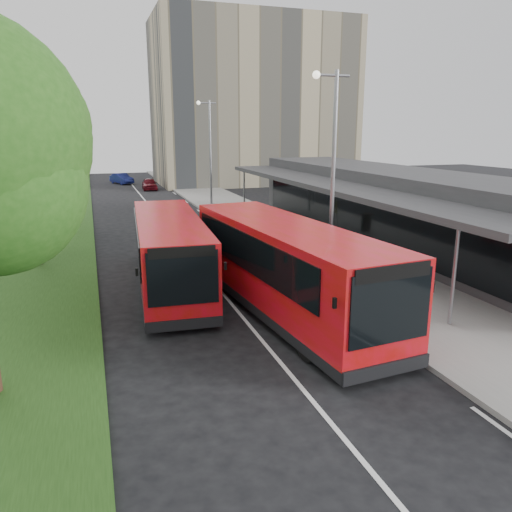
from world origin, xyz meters
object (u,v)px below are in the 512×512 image
(tree_mid, at_px, (24,135))
(car_far, at_px, (122,179))
(lamp_post_near, at_px, (331,167))
(car_near, at_px, (149,184))
(tree_far, at_px, (46,141))
(bus_main, at_px, (286,269))
(bus_second, at_px, (170,252))
(bollard, at_px, (232,212))
(lamp_post_far, at_px, (209,148))
(litter_bin, at_px, (282,227))

(tree_mid, bearing_deg, car_far, 80.44)
(lamp_post_near, bearing_deg, car_near, 94.41)
(car_near, xyz_separation_m, car_far, (-2.36, 6.96, -0.00))
(lamp_post_near, bearing_deg, tree_far, 120.29)
(lamp_post_near, distance_m, bus_main, 4.60)
(car_near, bearing_deg, bus_second, -92.68)
(bus_second, bearing_deg, car_far, 92.98)
(tree_mid, height_order, bollard, tree_mid)
(bollard, bearing_deg, car_near, 98.73)
(lamp_post_far, bearing_deg, bollard, -85.40)
(lamp_post_far, xyz_separation_m, litter_bin, (1.61, -10.95, -4.05))
(bus_second, xyz_separation_m, bollard, (6.24, 13.43, -0.83))
(tree_far, relative_size, litter_bin, 8.03)
(bus_main, distance_m, car_far, 44.93)
(bus_second, height_order, bollard, bus_second)
(tree_mid, bearing_deg, car_near, 73.75)
(bus_main, xyz_separation_m, car_near, (-0.15, 37.89, -0.97))
(litter_bin, distance_m, bollard, 6.42)
(lamp_post_far, bearing_deg, car_near, 99.93)
(bus_second, relative_size, car_near, 2.84)
(lamp_post_far, bearing_deg, litter_bin, -81.65)
(tree_far, height_order, bus_second, tree_far)
(tree_mid, distance_m, lamp_post_near, 13.22)
(lamp_post_near, height_order, car_near, lamp_post_near)
(litter_bin, bearing_deg, tree_far, 141.86)
(bus_second, xyz_separation_m, litter_bin, (7.48, 7.13, -0.77))
(bus_main, height_order, bus_second, bus_main)
(tree_far, height_order, car_far, tree_far)
(bollard, distance_m, car_near, 20.66)
(tree_mid, xyz_separation_m, tree_far, (0.00, 12.00, -0.49))
(tree_mid, xyz_separation_m, lamp_post_near, (11.13, -7.05, -1.11))
(tree_mid, relative_size, lamp_post_near, 1.13)
(lamp_post_near, xyz_separation_m, bus_main, (-2.61, -2.13, -3.14))
(lamp_post_far, distance_m, bus_second, 19.29)
(bus_second, height_order, litter_bin, bus_second)
(lamp_post_near, bearing_deg, bus_second, 161.87)
(tree_mid, distance_m, litter_bin, 13.89)
(bus_main, distance_m, litter_bin, 11.98)
(lamp_post_near, xyz_separation_m, bus_second, (-5.87, 1.92, -3.28))
(bollard, relative_size, car_near, 0.26)
(tree_mid, bearing_deg, lamp_post_near, -32.36)
(tree_far, xyz_separation_m, bus_main, (8.52, -21.18, -3.77))
(bollard, bearing_deg, bus_main, -99.68)
(litter_bin, xyz_separation_m, car_far, (-6.73, 33.67, -0.07))
(lamp_post_near, distance_m, lamp_post_far, 20.00)
(car_far, bearing_deg, litter_bin, -102.93)
(lamp_post_near, relative_size, bollard, 8.63)
(tree_far, distance_m, lamp_post_far, 11.19)
(lamp_post_far, relative_size, car_far, 2.20)
(lamp_post_near, distance_m, car_near, 36.11)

